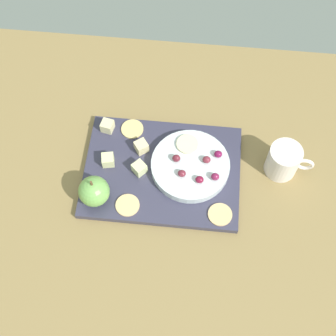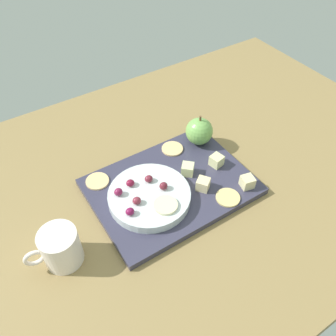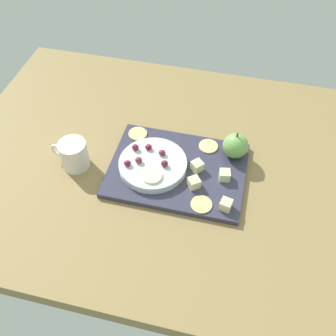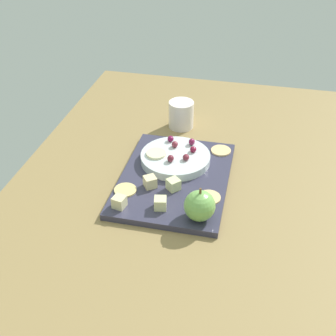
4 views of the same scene
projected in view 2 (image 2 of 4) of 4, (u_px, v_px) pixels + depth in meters
table at (175, 181)px, 83.50cm from camera, size 127.81×84.35×4.23cm
platter at (171, 187)px, 78.55cm from camera, size 34.80×25.59×1.58cm
serving_dish at (149, 196)px, 74.25cm from camera, size 17.53×17.53×2.04cm
apple_whole at (199, 131)px, 85.45cm from camera, size 6.68×6.68×6.68cm
apple_stem at (200, 118)px, 82.61cm from camera, size 0.50×0.50×1.20cm
cheese_cube_0 at (203, 184)px, 76.23cm from camera, size 3.68×3.68×2.63cm
cheese_cube_1 at (247, 182)px, 76.68cm from camera, size 3.13×3.13×2.63cm
cheese_cube_2 at (188, 169)px, 79.35cm from camera, size 3.72×3.72×2.63cm
cheese_cube_3 at (217, 161)px, 81.27cm from camera, size 3.09×3.09×2.63cm
cracker_0 at (172, 149)px, 85.73cm from camera, size 5.19×5.19×0.40cm
cracker_1 at (97, 181)px, 78.35cm from camera, size 5.19×5.19×0.40cm
cracker_2 at (228, 198)px, 75.08cm from camera, size 5.19×5.19×0.40cm
grape_0 at (149, 179)px, 75.37cm from camera, size 1.80×1.62×1.47cm
grape_1 at (137, 201)px, 71.13cm from camera, size 1.80×1.62×1.57cm
grape_2 at (130, 183)px, 74.57cm from camera, size 1.80×1.62×1.45cm
grape_3 at (130, 212)px, 69.26cm from camera, size 1.80×1.62×1.51cm
grape_4 at (118, 192)px, 72.65cm from camera, size 1.80×1.62×1.71cm
grape_5 at (164, 186)px, 73.79cm from camera, size 1.80×1.62×1.71cm
apple_slice_0 at (166, 205)px, 70.96cm from camera, size 4.97×4.97×0.60cm
cup at (60, 248)px, 64.11cm from camera, size 10.38×7.17×7.87cm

